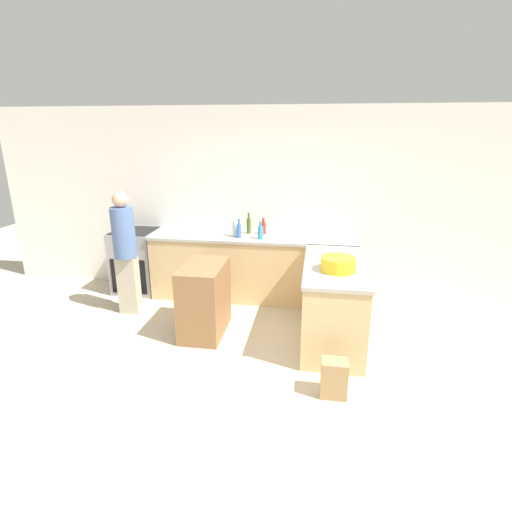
{
  "coord_description": "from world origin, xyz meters",
  "views": [
    {
      "loc": [
        0.89,
        -3.3,
        2.37
      ],
      "look_at": [
        0.22,
        1.02,
        0.98
      ],
      "focal_mm": 28.0,
      "sensor_mm": 36.0,
      "label": 1
    }
  ],
  "objects_px": {
    "mixing_bowl": "(338,264)",
    "paper_bag": "(334,378)",
    "water_bottle_blue": "(239,230)",
    "olive_oil_bottle": "(249,225)",
    "person_by_range": "(125,248)",
    "hot_sauce_bottle": "(263,228)",
    "range_oven": "(137,261)",
    "vinegar_bottle_clear": "(235,228)",
    "dish_soap_bottle": "(260,232)",
    "island_table": "(205,299)"
  },
  "relations": [
    {
      "from": "olive_oil_bottle",
      "to": "person_by_range",
      "type": "height_order",
      "value": "person_by_range"
    },
    {
      "from": "island_table",
      "to": "vinegar_bottle_clear",
      "type": "bearing_deg",
      "value": 82.13
    },
    {
      "from": "water_bottle_blue",
      "to": "hot_sauce_bottle",
      "type": "bearing_deg",
      "value": 41.28
    },
    {
      "from": "mixing_bowl",
      "to": "paper_bag",
      "type": "bearing_deg",
      "value": -91.52
    },
    {
      "from": "water_bottle_blue",
      "to": "dish_soap_bottle",
      "type": "distance_m",
      "value": 0.3
    },
    {
      "from": "range_oven",
      "to": "person_by_range",
      "type": "xyz_separation_m",
      "value": [
        0.23,
        -0.76,
        0.43
      ]
    },
    {
      "from": "paper_bag",
      "to": "island_table",
      "type": "bearing_deg",
      "value": 146.24
    },
    {
      "from": "range_oven",
      "to": "paper_bag",
      "type": "height_order",
      "value": "range_oven"
    },
    {
      "from": "hot_sauce_bottle",
      "to": "paper_bag",
      "type": "height_order",
      "value": "hot_sauce_bottle"
    },
    {
      "from": "olive_oil_bottle",
      "to": "mixing_bowl",
      "type": "bearing_deg",
      "value": -49.83
    },
    {
      "from": "vinegar_bottle_clear",
      "to": "dish_soap_bottle",
      "type": "relative_size",
      "value": 1.21
    },
    {
      "from": "hot_sauce_bottle",
      "to": "paper_bag",
      "type": "xyz_separation_m",
      "value": [
        0.98,
        -2.3,
        -0.85
      ]
    },
    {
      "from": "mixing_bowl",
      "to": "vinegar_bottle_clear",
      "type": "distance_m",
      "value": 1.86
    },
    {
      "from": "mixing_bowl",
      "to": "person_by_range",
      "type": "height_order",
      "value": "person_by_range"
    },
    {
      "from": "mixing_bowl",
      "to": "island_table",
      "type": "bearing_deg",
      "value": 174.35
    },
    {
      "from": "island_table",
      "to": "olive_oil_bottle",
      "type": "bearing_deg",
      "value": 76.14
    },
    {
      "from": "person_by_range",
      "to": "paper_bag",
      "type": "bearing_deg",
      "value": -27.75
    },
    {
      "from": "olive_oil_bottle",
      "to": "hot_sauce_bottle",
      "type": "bearing_deg",
      "value": -0.76
    },
    {
      "from": "island_table",
      "to": "olive_oil_bottle",
      "type": "height_order",
      "value": "olive_oil_bottle"
    },
    {
      "from": "paper_bag",
      "to": "hot_sauce_bottle",
      "type": "bearing_deg",
      "value": 113.16
    },
    {
      "from": "olive_oil_bottle",
      "to": "range_oven",
      "type": "bearing_deg",
      "value": -175.38
    },
    {
      "from": "olive_oil_bottle",
      "to": "dish_soap_bottle",
      "type": "bearing_deg",
      "value": -53.12
    },
    {
      "from": "hot_sauce_bottle",
      "to": "paper_bag",
      "type": "bearing_deg",
      "value": -66.84
    },
    {
      "from": "hot_sauce_bottle",
      "to": "vinegar_bottle_clear",
      "type": "bearing_deg",
      "value": -152.54
    },
    {
      "from": "water_bottle_blue",
      "to": "vinegar_bottle_clear",
      "type": "relative_size",
      "value": 0.9
    },
    {
      "from": "olive_oil_bottle",
      "to": "paper_bag",
      "type": "bearing_deg",
      "value": -62.57
    },
    {
      "from": "vinegar_bottle_clear",
      "to": "olive_oil_bottle",
      "type": "distance_m",
      "value": 0.26
    },
    {
      "from": "range_oven",
      "to": "person_by_range",
      "type": "height_order",
      "value": "person_by_range"
    },
    {
      "from": "water_bottle_blue",
      "to": "person_by_range",
      "type": "bearing_deg",
      "value": -155.65
    },
    {
      "from": "range_oven",
      "to": "paper_bag",
      "type": "distance_m",
      "value": 3.63
    },
    {
      "from": "dish_soap_bottle",
      "to": "paper_bag",
      "type": "bearing_deg",
      "value": -64.04
    },
    {
      "from": "island_table",
      "to": "range_oven",
      "type": "bearing_deg",
      "value": 140.29
    },
    {
      "from": "range_oven",
      "to": "island_table",
      "type": "bearing_deg",
      "value": -39.71
    },
    {
      "from": "island_table",
      "to": "mixing_bowl",
      "type": "distance_m",
      "value": 1.65
    },
    {
      "from": "range_oven",
      "to": "mixing_bowl",
      "type": "bearing_deg",
      "value": -24.05
    },
    {
      "from": "mixing_bowl",
      "to": "olive_oil_bottle",
      "type": "relative_size",
      "value": 1.26
    },
    {
      "from": "range_oven",
      "to": "water_bottle_blue",
      "type": "height_order",
      "value": "water_bottle_blue"
    },
    {
      "from": "person_by_range",
      "to": "paper_bag",
      "type": "height_order",
      "value": "person_by_range"
    },
    {
      "from": "dish_soap_bottle",
      "to": "person_by_range",
      "type": "height_order",
      "value": "person_by_range"
    },
    {
      "from": "mixing_bowl",
      "to": "paper_bag",
      "type": "relative_size",
      "value": 1.03
    },
    {
      "from": "hot_sauce_bottle",
      "to": "dish_soap_bottle",
      "type": "relative_size",
      "value": 0.95
    },
    {
      "from": "range_oven",
      "to": "mixing_bowl",
      "type": "height_order",
      "value": "mixing_bowl"
    },
    {
      "from": "water_bottle_blue",
      "to": "vinegar_bottle_clear",
      "type": "height_order",
      "value": "vinegar_bottle_clear"
    },
    {
      "from": "water_bottle_blue",
      "to": "olive_oil_bottle",
      "type": "bearing_deg",
      "value": 71.27
    },
    {
      "from": "vinegar_bottle_clear",
      "to": "paper_bag",
      "type": "xyz_separation_m",
      "value": [
        1.36,
        -2.1,
        -0.87
      ]
    },
    {
      "from": "person_by_range",
      "to": "dish_soap_bottle",
      "type": "bearing_deg",
      "value": 19.96
    },
    {
      "from": "hot_sauce_bottle",
      "to": "person_by_range",
      "type": "distance_m",
      "value": 1.91
    },
    {
      "from": "range_oven",
      "to": "paper_bag",
      "type": "bearing_deg",
      "value": -36.72
    },
    {
      "from": "range_oven",
      "to": "water_bottle_blue",
      "type": "relative_size",
      "value": 3.57
    },
    {
      "from": "olive_oil_bottle",
      "to": "vinegar_bottle_clear",
      "type": "bearing_deg",
      "value": -129.99
    }
  ]
}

